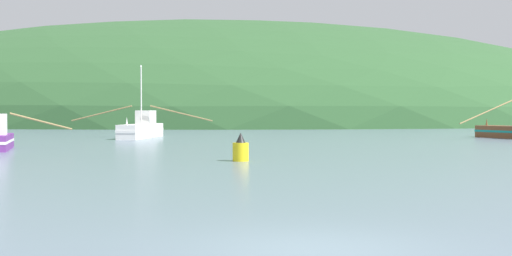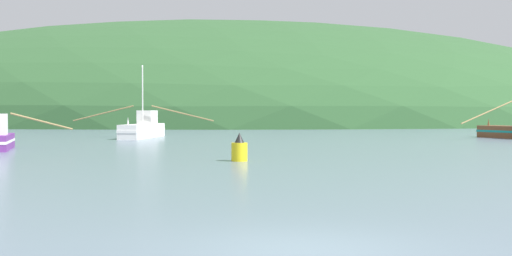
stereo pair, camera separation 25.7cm
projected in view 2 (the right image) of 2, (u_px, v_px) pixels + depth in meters
The scene contains 5 objects.
ground_plane at pixel (306, 251), 10.92m from camera, with size 600.00×600.00×0.00m, color slate.
hill_far_right at pixel (345, 120), 197.90m from camera, with size 153.20×122.56×45.75m, color #47703D.
hill_mid_left at pixel (211, 121), 170.74m from camera, with size 213.44×170.75×49.45m, color #2D562D.
fishing_boat_white at pixel (143, 129), 58.95m from camera, with size 13.62×9.74×6.84m.
channel_buoy at pixel (239, 150), 30.79m from camera, with size 0.80×0.80×1.41m.
Camera 2 is at (0.09, -10.90, 2.43)m, focal length 43.71 mm.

